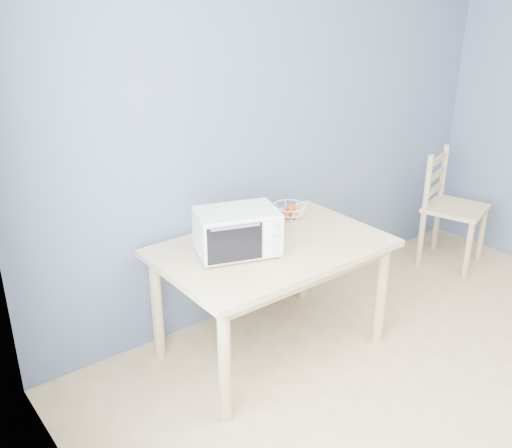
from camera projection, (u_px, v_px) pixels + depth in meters
dining_table at (272, 260)px, 3.52m from camera, size 1.40×0.90×0.75m
toaster_oven at (234, 232)px, 3.30m from camera, size 0.54×0.45×0.27m
fruit_basket at (289, 212)px, 3.83m from camera, size 0.30×0.30×0.12m
dining_chair at (450, 210)px, 4.76m from camera, size 0.57×0.57×0.97m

